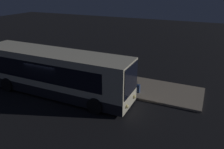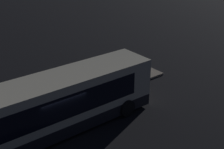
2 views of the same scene
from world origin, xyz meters
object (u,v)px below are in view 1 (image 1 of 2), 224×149
object	(u,v)px
suitcase	(137,88)
sign_post	(54,58)
bus_lead	(54,73)
passenger_waiting	(130,80)
passenger_with_bags	(119,79)
passenger_boarding	(82,69)

from	to	relation	value
suitcase	sign_post	distance (m)	7.64
bus_lead	sign_post	xyz separation A→B (m)	(-2.13, 2.63, 0.04)
passenger_waiting	sign_post	world-z (taller)	sign_post
bus_lead	suitcase	world-z (taller)	bus_lead
passenger_waiting	sign_post	size ratio (longest dim) A/B	0.77
bus_lead	passenger_with_bags	distance (m)	4.59
passenger_boarding	suitcase	world-z (taller)	passenger_boarding
passenger_waiting	sign_post	xyz separation A→B (m)	(-7.03, 0.59, 0.50)
bus_lead	suitcase	size ratio (longest dim) A/B	13.66
bus_lead	sign_post	world-z (taller)	bus_lead
bus_lead	passenger_waiting	bearing A→B (deg)	22.61
bus_lead	passenger_with_bags	xyz separation A→B (m)	(4.15, 1.90, -0.48)
passenger_waiting	passenger_with_bags	size ratio (longest dim) A/B	1.02
bus_lead	passenger_boarding	bearing A→B (deg)	79.05
passenger_with_bags	bus_lead	bearing A→B (deg)	-121.33
suitcase	passenger_waiting	bearing A→B (deg)	-155.42
passenger_waiting	bus_lead	bearing A→B (deg)	137.69
passenger_boarding	sign_post	xyz separation A→B (m)	(-2.65, -0.05, 0.59)
passenger_boarding	passenger_waiting	xyz separation A→B (m)	(4.38, -0.64, 0.09)
passenger_boarding	passenger_with_bags	size ratio (longest dim) A/B	0.92
passenger_boarding	bus_lead	bearing A→B (deg)	-123.20
bus_lead	passenger_boarding	world-z (taller)	bus_lead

